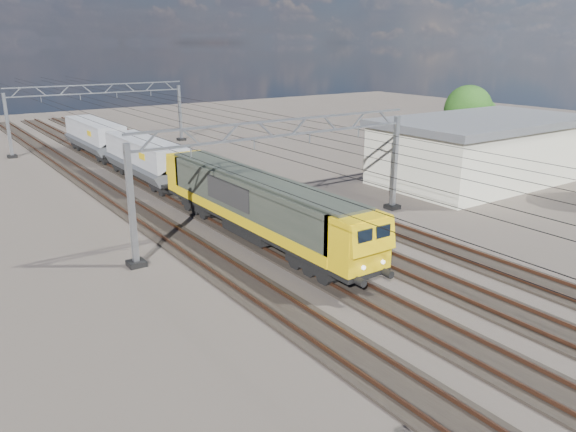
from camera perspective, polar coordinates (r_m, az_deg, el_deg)
ground at (r=32.15m, az=3.53°, el=-3.65°), size 160.00×160.00×0.00m
track_outer_west at (r=29.04m, az=-5.86°, el=-5.91°), size 2.60×140.00×0.30m
track_loco at (r=31.01m, az=0.62°, el=-4.28°), size 2.60×140.00×0.30m
track_inner_east at (r=33.33m, az=6.24°, el=-2.82°), size 2.60×140.00×0.30m
track_outer_east at (r=35.96m, az=11.07°, el=-1.54°), size 2.60×140.00×0.30m
catenary_gantry_mid at (r=34.12m, az=-0.51°, el=4.46°), size 19.90×0.90×7.11m
catenary_gantry_far at (r=66.64m, az=-18.51°, el=9.84°), size 19.90×0.90×7.11m
overhead_wires at (r=37.09m, az=-4.04°, el=8.35°), size 12.03×140.00×0.53m
locomotive at (r=33.43m, az=-3.31°, el=1.37°), size 2.76×21.10×3.62m
hopper_wagon_lead at (r=49.04m, az=-14.27°, el=5.85°), size 3.38×13.00×3.25m
hopper_wagon_mid at (r=62.36m, az=-19.01°, el=7.78°), size 3.38×13.00×3.25m
industrial_shed at (r=51.04m, az=19.13°, el=6.43°), size 18.60×10.60×5.40m
tree_far at (r=61.99m, az=18.15°, el=10.09°), size 5.38×4.98×7.32m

